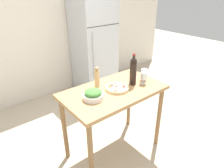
{
  "coord_description": "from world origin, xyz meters",
  "views": [
    {
      "loc": [
        -1.32,
        -1.57,
        2.01
      ],
      "look_at": [
        0.0,
        0.03,
        0.98
      ],
      "focal_mm": 32.0,
      "sensor_mm": 36.0,
      "label": 1
    }
  ],
  "objects_px": {
    "salad_bowl": "(93,95)",
    "homemade_pizza": "(117,88)",
    "wine_glass_near": "(144,76)",
    "refrigerator": "(94,45)",
    "wine_glass_far": "(144,73)",
    "wine_bottle": "(133,71)",
    "pepper_mill": "(97,77)"
  },
  "relations": [
    {
      "from": "salad_bowl",
      "to": "homemade_pizza",
      "type": "height_order",
      "value": "salad_bowl"
    },
    {
      "from": "wine_glass_near",
      "to": "homemade_pizza",
      "type": "height_order",
      "value": "wine_glass_near"
    },
    {
      "from": "refrigerator",
      "to": "salad_bowl",
      "type": "distance_m",
      "value": 2.07
    },
    {
      "from": "refrigerator",
      "to": "wine_glass_far",
      "type": "relative_size",
      "value": 12.99
    },
    {
      "from": "salad_bowl",
      "to": "homemade_pizza",
      "type": "bearing_deg",
      "value": 0.21
    },
    {
      "from": "refrigerator",
      "to": "salad_bowl",
      "type": "bearing_deg",
      "value": -124.91
    },
    {
      "from": "refrigerator",
      "to": "wine_glass_near",
      "type": "xyz_separation_m",
      "value": [
        -0.49,
        -1.78,
        0.07
      ]
    },
    {
      "from": "wine_bottle",
      "to": "homemade_pizza",
      "type": "relative_size",
      "value": 1.42
    },
    {
      "from": "wine_glass_near",
      "to": "wine_glass_far",
      "type": "xyz_separation_m",
      "value": [
        0.08,
        0.07,
        0.0
      ]
    },
    {
      "from": "refrigerator",
      "to": "pepper_mill",
      "type": "height_order",
      "value": "refrigerator"
    },
    {
      "from": "wine_bottle",
      "to": "homemade_pizza",
      "type": "bearing_deg",
      "value": 177.27
    },
    {
      "from": "wine_glass_near",
      "to": "salad_bowl",
      "type": "relative_size",
      "value": 0.67
    },
    {
      "from": "wine_bottle",
      "to": "salad_bowl",
      "type": "relative_size",
      "value": 1.77
    },
    {
      "from": "homemade_pizza",
      "to": "wine_glass_near",
      "type": "bearing_deg",
      "value": -13.19
    },
    {
      "from": "wine_glass_near",
      "to": "salad_bowl",
      "type": "distance_m",
      "value": 0.7
    },
    {
      "from": "wine_glass_far",
      "to": "wine_glass_near",
      "type": "bearing_deg",
      "value": -139.66
    },
    {
      "from": "salad_bowl",
      "to": "wine_bottle",
      "type": "bearing_deg",
      "value": -1.0
    },
    {
      "from": "wine_glass_far",
      "to": "salad_bowl",
      "type": "bearing_deg",
      "value": 179.0
    },
    {
      "from": "homemade_pizza",
      "to": "refrigerator",
      "type": "bearing_deg",
      "value": 63.5
    },
    {
      "from": "wine_glass_far",
      "to": "salad_bowl",
      "type": "height_order",
      "value": "wine_glass_far"
    },
    {
      "from": "wine_glass_near",
      "to": "wine_glass_far",
      "type": "distance_m",
      "value": 0.11
    },
    {
      "from": "wine_glass_far",
      "to": "salad_bowl",
      "type": "distance_m",
      "value": 0.77
    },
    {
      "from": "pepper_mill",
      "to": "homemade_pizza",
      "type": "distance_m",
      "value": 0.27
    },
    {
      "from": "wine_bottle",
      "to": "salad_bowl",
      "type": "distance_m",
      "value": 0.59
    },
    {
      "from": "salad_bowl",
      "to": "homemade_pizza",
      "type": "distance_m",
      "value": 0.34
    },
    {
      "from": "pepper_mill",
      "to": "salad_bowl",
      "type": "relative_size",
      "value": 1.16
    },
    {
      "from": "wine_bottle",
      "to": "wine_glass_far",
      "type": "height_order",
      "value": "wine_bottle"
    },
    {
      "from": "wine_glass_near",
      "to": "homemade_pizza",
      "type": "distance_m",
      "value": 0.37
    },
    {
      "from": "refrigerator",
      "to": "homemade_pizza",
      "type": "bearing_deg",
      "value": -116.5
    },
    {
      "from": "pepper_mill",
      "to": "salad_bowl",
      "type": "bearing_deg",
      "value": -133.5
    },
    {
      "from": "wine_bottle",
      "to": "wine_glass_far",
      "type": "relative_size",
      "value": 2.63
    },
    {
      "from": "wine_bottle",
      "to": "salad_bowl",
      "type": "height_order",
      "value": "wine_bottle"
    }
  ]
}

